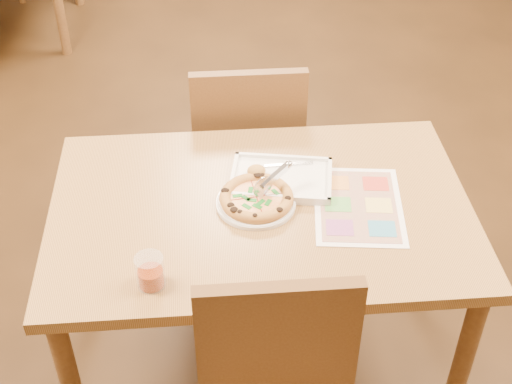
{
  "coord_description": "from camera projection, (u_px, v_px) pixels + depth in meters",
  "views": [
    {
      "loc": [
        -0.15,
        -1.67,
        2.14
      ],
      "look_at": [
        -0.01,
        0.01,
        0.77
      ],
      "focal_mm": 50.0,
      "sensor_mm": 36.0,
      "label": 1
    }
  ],
  "objects": [
    {
      "name": "pizza",
      "position": [
        257.0,
        198.0,
        2.19
      ],
      "size": [
        0.23,
        0.23,
        0.03
      ],
      "rotation": [
        0.0,
        0.0,
        0.13
      ],
      "color": "gold",
      "rests_on": "plate"
    },
    {
      "name": "dining_table",
      "position": [
        261.0,
        227.0,
        2.25
      ],
      "size": [
        1.3,
        0.85,
        0.72
      ],
      "color": "#9F763F",
      "rests_on": "ground"
    },
    {
      "name": "plate",
      "position": [
        256.0,
        203.0,
        2.2
      ],
      "size": [
        0.26,
        0.26,
        0.01
      ],
      "primitive_type": "cylinder",
      "rotation": [
        0.0,
        0.0,
        -0.07
      ],
      "color": "white",
      "rests_on": "dining_table"
    },
    {
      "name": "chair_far",
      "position": [
        247.0,
        137.0,
        2.76
      ],
      "size": [
        0.42,
        0.42,
        0.47
      ],
      "rotation": [
        0.0,
        0.0,
        3.14
      ],
      "color": "brown",
      "rests_on": "ground"
    },
    {
      "name": "room",
      "position": [
        262.0,
        16.0,
        1.8
      ],
      "size": [
        7.0,
        7.0,
        7.0
      ],
      "color": "#33200E",
      "rests_on": "ground"
    },
    {
      "name": "appetizer_tray",
      "position": [
        279.0,
        179.0,
        2.28
      ],
      "size": [
        0.35,
        0.27,
        0.06
      ],
      "rotation": [
        0.0,
        0.0,
        -0.18
      ],
      "color": "white",
      "rests_on": "dining_table"
    },
    {
      "name": "pizza_cutter",
      "position": [
        272.0,
        179.0,
        2.17
      ],
      "size": [
        0.12,
        0.09,
        0.08
      ],
      "rotation": [
        0.0,
        0.0,
        0.59
      ],
      "color": "silver",
      "rests_on": "pizza"
    },
    {
      "name": "glass_tumbler",
      "position": [
        150.0,
        273.0,
        1.91
      ],
      "size": [
        0.08,
        0.08,
        0.1
      ],
      "rotation": [
        0.0,
        0.0,
        -0.03
      ],
      "color": "maroon",
      "rests_on": "dining_table"
    },
    {
      "name": "menu",
      "position": [
        358.0,
        205.0,
        2.19
      ],
      "size": [
        0.31,
        0.41,
        0.0
      ],
      "primitive_type": "cube",
      "rotation": [
        0.0,
        0.0,
        -0.12
      ],
      "color": "white",
      "rests_on": "dining_table"
    }
  ]
}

